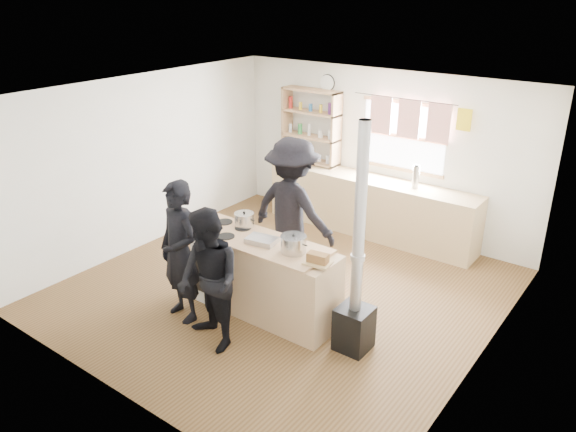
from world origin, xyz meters
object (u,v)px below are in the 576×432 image
object	(u,v)px
stockpot_stove	(244,220)
person_near_left	(180,252)
flue_heater	(356,295)
skillet_greens	(209,227)
roast_tray	(262,240)
person_far	(293,210)
thermos	(416,177)
cooking_island	(265,278)
stockpot_counter	(293,244)
bread_board	(318,259)
person_near_right	(209,281)

from	to	relation	value
stockpot_stove	person_near_left	size ratio (longest dim) A/B	0.14
flue_heater	skillet_greens	bearing A→B (deg)	-176.36
skillet_greens	roast_tray	distance (m)	0.75
person_far	thermos	bearing A→B (deg)	-112.97
flue_heater	stockpot_stove	bearing A→B (deg)	173.49
cooking_island	flue_heater	distance (m)	1.22
cooking_island	stockpot_counter	xyz separation A→B (m)	(0.42, -0.00, 0.56)
cooking_island	stockpot_stove	xyz separation A→B (m)	(-0.47, 0.21, 0.55)
stockpot_stove	stockpot_counter	world-z (taller)	stockpot_counter
roast_tray	skillet_greens	bearing A→B (deg)	-173.87
stockpot_stove	flue_heater	world-z (taller)	flue_heater
cooking_island	person_near_left	world-z (taller)	person_near_left
roast_tray	flue_heater	size ratio (longest dim) A/B	0.15
thermos	person_far	size ratio (longest dim) A/B	0.18
bread_board	person_far	size ratio (longest dim) A/B	0.16
cooking_island	person_near_right	xyz separation A→B (m)	(-0.07, -0.84, 0.32)
roast_tray	stockpot_counter	size ratio (longest dim) A/B	1.30
roast_tray	person_near_left	distance (m)	0.94
bread_board	flue_heater	world-z (taller)	flue_heater
skillet_greens	flue_heater	xyz separation A→B (m)	(1.96, 0.12, -0.31)
skillet_greens	person_near_right	distance (m)	1.02
person_far	roast_tray	bearing A→B (deg)	107.51
person_near_left	stockpot_counter	bearing A→B (deg)	39.27
skillet_greens	person_near_right	xyz separation A→B (m)	(0.69, -0.73, -0.17)
person_near_left	skillet_greens	bearing A→B (deg)	104.38
thermos	stockpot_stove	xyz separation A→B (m)	(-1.04, -2.56, -0.05)
thermos	flue_heater	distance (m)	2.86
stockpot_stove	person_near_right	bearing A→B (deg)	-68.96
thermos	person_near_right	bearing A→B (deg)	-99.98
roast_tray	bread_board	size ratio (longest dim) A/B	1.22
cooking_island	flue_heater	bearing A→B (deg)	0.76
stockpot_stove	person_far	size ratio (longest dim) A/B	0.13
roast_tray	person_far	xyz separation A→B (m)	(-0.27, 0.96, -0.02)
skillet_greens	roast_tray	size ratio (longest dim) A/B	0.87
person_far	cooking_island	bearing A→B (deg)	108.54
cooking_island	roast_tray	distance (m)	0.50
skillet_greens	roast_tray	world-z (taller)	roast_tray
cooking_island	skillet_greens	world-z (taller)	skillet_greens
person_far	person_near_left	bearing A→B (deg)	76.07
person_far	flue_heater	bearing A→B (deg)	150.08
roast_tray	flue_heater	distance (m)	1.25
cooking_island	stockpot_stove	size ratio (longest dim) A/B	8.22
skillet_greens	stockpot_counter	world-z (taller)	stockpot_counter
thermos	person_near_left	distance (m)	3.64
skillet_greens	roast_tray	bearing A→B (deg)	6.13
flue_heater	person_near_right	bearing A→B (deg)	-146.00
person_near_right	cooking_island	bearing A→B (deg)	104.86
thermos	skillet_greens	xyz separation A→B (m)	(-1.32, -2.88, -0.11)
flue_heater	person_near_right	world-z (taller)	flue_heater
cooking_island	flue_heater	world-z (taller)	flue_heater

